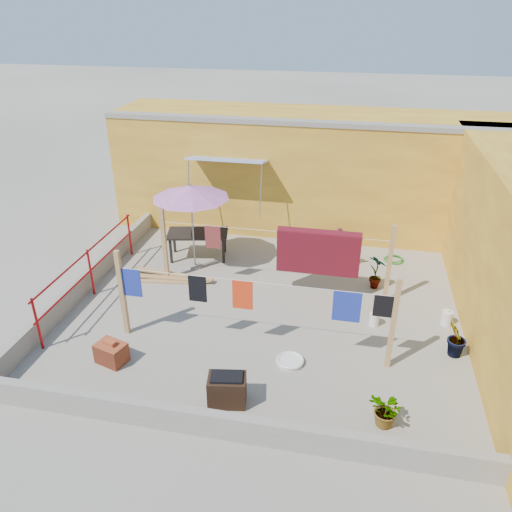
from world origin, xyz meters
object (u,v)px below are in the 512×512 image
white_basin (290,361)px  brick_stack (111,353)px  patio_umbrella (191,193)px  outdoor_table (198,235)px  water_jug_b (447,318)px  green_hose (394,259)px  water_jug_a (374,319)px  plant_back_a (338,251)px  brazier (227,389)px

white_basin → brick_stack: bearing=-169.1°
patio_umbrella → brick_stack: bearing=-95.4°
outdoor_table → brick_stack: size_ratio=2.63×
water_jug_b → green_hose: size_ratio=0.70×
water_jug_a → green_hose: 3.02m
brick_stack → white_basin: brick_stack is taller
outdoor_table → water_jug_b: size_ratio=4.66×
white_basin → plant_back_a: plant_back_a is taller
patio_umbrella → green_hose: size_ratio=4.43×
brick_stack → plant_back_a: 5.93m
brazier → green_hose: bearing=63.3°
water_jug_b → green_hose: 2.81m
outdoor_table → green_hose: bearing=9.7°
patio_umbrella → water_jug_b: 6.14m
brick_stack → green_hose: 7.27m
green_hose → white_basin: bearing=-113.9°
brick_stack → brazier: 2.38m
brazier → water_jug_a: bearing=49.1°
brick_stack → white_basin: size_ratio=1.21×
plant_back_a → brazier: bearing=-105.9°
water_jug_a → water_jug_b: bearing=12.9°
outdoor_table → water_jug_b: bearing=-17.4°
white_basin → water_jug_b: size_ratio=1.46×
water_jug_a → outdoor_table: bearing=153.8°
water_jug_b → patio_umbrella: bearing=167.2°
patio_umbrella → plant_back_a: 3.84m
outdoor_table → white_basin: outdoor_table is taller
brick_stack → green_hose: (5.16, 5.11, -0.16)m
patio_umbrella → brick_stack: size_ratio=3.58×
patio_umbrella → brazier: bearing=-65.8°
green_hose → brick_stack: bearing=-135.3°
water_jug_a → patio_umbrella: bearing=159.3°
patio_umbrella → green_hose: patio_umbrella is taller
brazier → water_jug_b: (3.78, 3.04, -0.12)m
white_basin → water_jug_a: 2.13m
outdoor_table → brazier: size_ratio=2.40×
outdoor_table → green_hose: 4.98m
outdoor_table → water_jug_a: bearing=-26.2°
water_jug_a → green_hose: bearing=80.3°
brazier → water_jug_b: size_ratio=1.94×
patio_umbrella → brazier: patio_umbrella is taller
white_basin → water_jug_a: water_jug_a is taller
water_jug_b → green_hose: water_jug_b is taller
outdoor_table → white_basin: (2.88, -3.67, -0.58)m
patio_umbrella → brick_stack: 4.16m
outdoor_table → white_basin: 4.70m
white_basin → water_jug_b: (2.92, 1.85, 0.11)m
brick_stack → water_jug_b: 6.56m
brick_stack → brazier: bearing=-14.0°
green_hose → plant_back_a: 1.54m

